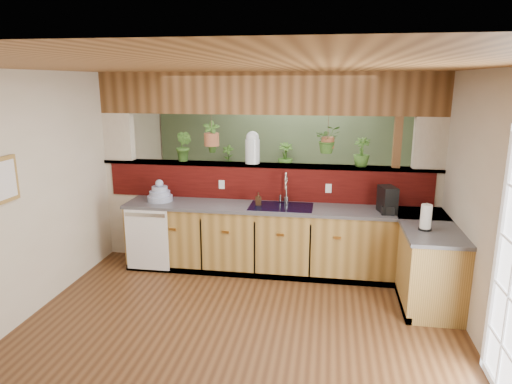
% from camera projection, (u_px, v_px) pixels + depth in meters
% --- Properties ---
extents(ground, '(4.60, 7.00, 0.01)m').
position_uv_depth(ground, '(249.00, 304.00, 5.22)').
color(ground, '#4F3018').
rests_on(ground, ground).
extents(ceiling, '(4.60, 7.00, 0.01)m').
position_uv_depth(ceiling, '(248.00, 69.00, 4.60)').
color(ceiling, brown).
rests_on(ceiling, ground).
extents(wall_back, '(4.60, 0.02, 2.60)m').
position_uv_depth(wall_back, '(282.00, 148.00, 8.27)').
color(wall_back, beige).
rests_on(wall_back, ground).
extents(wall_left, '(0.02, 7.00, 2.60)m').
position_uv_depth(wall_left, '(53.00, 186.00, 5.27)').
color(wall_left, beige).
rests_on(wall_left, ground).
extents(wall_right, '(0.02, 7.00, 2.60)m').
position_uv_depth(wall_right, '(475.00, 203.00, 4.56)').
color(wall_right, beige).
rests_on(wall_right, ground).
extents(pass_through_partition, '(4.60, 0.21, 2.60)m').
position_uv_depth(pass_through_partition, '(268.00, 178.00, 6.23)').
color(pass_through_partition, beige).
rests_on(pass_through_partition, ground).
extents(pass_through_ledge, '(4.60, 0.21, 0.04)m').
position_uv_depth(pass_through_ledge, '(266.00, 165.00, 6.19)').
color(pass_through_ledge, brown).
rests_on(pass_through_ledge, ground).
extents(header_beam, '(4.60, 0.15, 0.55)m').
position_uv_depth(header_beam, '(266.00, 93.00, 5.96)').
color(header_beam, brown).
rests_on(header_beam, ground).
extents(sage_backwall, '(4.55, 0.02, 2.55)m').
position_uv_depth(sage_backwall, '(282.00, 148.00, 8.25)').
color(sage_backwall, '#536B49').
rests_on(sage_backwall, ground).
extents(countertop, '(4.14, 1.52, 0.90)m').
position_uv_depth(countertop, '(325.00, 245.00, 5.82)').
color(countertop, olive).
rests_on(countertop, ground).
extents(dishwasher, '(0.58, 0.03, 0.82)m').
position_uv_depth(dishwasher, '(147.00, 240.00, 5.98)').
color(dishwasher, white).
rests_on(dishwasher, ground).
extents(navy_sink, '(0.82, 0.50, 0.18)m').
position_uv_depth(navy_sink, '(281.00, 212.00, 5.92)').
color(navy_sink, black).
rests_on(navy_sink, countertop).
extents(framed_print, '(0.04, 0.35, 0.45)m').
position_uv_depth(framed_print, '(5.00, 180.00, 4.44)').
color(framed_print, olive).
rests_on(framed_print, wall_left).
extents(faucet, '(0.19, 0.19, 0.43)m').
position_uv_depth(faucet, '(286.00, 187.00, 6.00)').
color(faucet, '#B7B7B2').
rests_on(faucet, countertop).
extents(dish_stack, '(0.34, 0.34, 0.30)m').
position_uv_depth(dish_stack, '(160.00, 194.00, 6.16)').
color(dish_stack, '#97A2C4').
rests_on(dish_stack, countertop).
extents(soap_dispenser, '(0.09, 0.09, 0.17)m').
position_uv_depth(soap_dispenser, '(258.00, 199.00, 5.95)').
color(soap_dispenser, '#392415').
rests_on(soap_dispenser, countertop).
extents(coffee_maker, '(0.17, 0.29, 0.33)m').
position_uv_depth(coffee_maker, '(387.00, 201.00, 5.60)').
color(coffee_maker, black).
rests_on(coffee_maker, countertop).
extents(paper_towel, '(0.14, 0.14, 0.31)m').
position_uv_depth(paper_towel, '(426.00, 218.00, 4.95)').
color(paper_towel, black).
rests_on(paper_towel, countertop).
extents(glass_jar, '(0.20, 0.20, 0.44)m').
position_uv_depth(glass_jar, '(252.00, 147.00, 6.16)').
color(glass_jar, silver).
rests_on(glass_jar, pass_through_ledge).
extents(ledge_plant_left, '(0.29, 0.27, 0.42)m').
position_uv_depth(ledge_plant_left, '(184.00, 146.00, 6.31)').
color(ledge_plant_left, '#366222').
rests_on(ledge_plant_left, pass_through_ledge).
extents(ledge_plant_right, '(0.25, 0.25, 0.38)m').
position_uv_depth(ledge_plant_right, '(362.00, 152.00, 5.95)').
color(ledge_plant_right, '#366222').
rests_on(ledge_plant_right, pass_through_ledge).
extents(hanging_plant_a, '(0.26, 0.20, 0.56)m').
position_uv_depth(hanging_plant_a, '(211.00, 127.00, 6.19)').
color(hanging_plant_a, brown).
rests_on(hanging_plant_a, header_beam).
extents(hanging_plant_b, '(0.37, 0.33, 0.48)m').
position_uv_depth(hanging_plant_b, '(328.00, 127.00, 5.94)').
color(hanging_plant_b, brown).
rests_on(hanging_plant_b, header_beam).
extents(shelving_console, '(1.40, 0.88, 0.91)m').
position_uv_depth(shelving_console, '(255.00, 193.00, 8.29)').
color(shelving_console, black).
rests_on(shelving_console, ground).
extents(shelf_plant_a, '(0.24, 0.18, 0.41)m').
position_uv_depth(shelf_plant_a, '(228.00, 156.00, 8.21)').
color(shelf_plant_a, '#366222').
rests_on(shelf_plant_a, shelving_console).
extents(shelf_plant_b, '(0.33, 0.33, 0.47)m').
position_uv_depth(shelf_plant_b, '(285.00, 156.00, 8.04)').
color(shelf_plant_b, '#366222').
rests_on(shelf_plant_b, shelving_console).
extents(floor_plant, '(0.83, 0.77, 0.75)m').
position_uv_depth(floor_plant, '(345.00, 219.00, 7.17)').
color(floor_plant, '#366222').
rests_on(floor_plant, ground).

